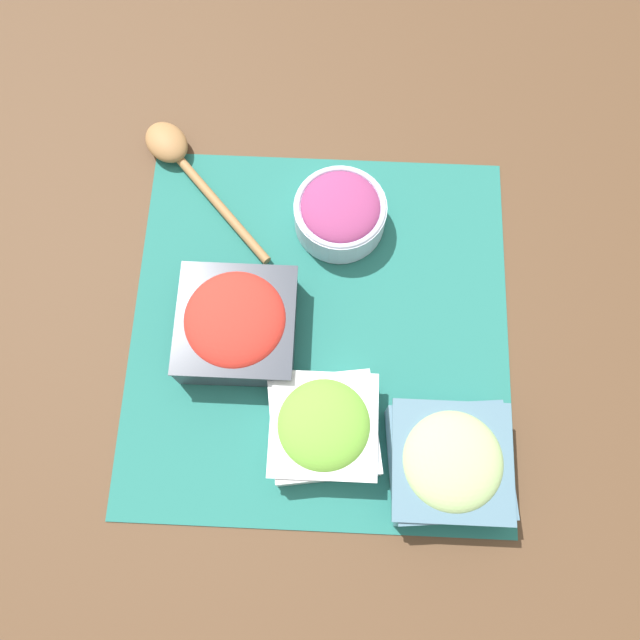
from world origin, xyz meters
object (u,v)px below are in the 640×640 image
(onion_bowl, at_px, (340,212))
(lettuce_bowl, at_px, (324,426))
(tomato_bowl, at_px, (237,323))
(cucumber_bowl, at_px, (450,462))
(wooden_spoon, at_px, (179,157))

(onion_bowl, bearing_deg, lettuce_bowl, 178.01)
(tomato_bowl, distance_m, lettuce_bowl, 0.16)
(onion_bowl, bearing_deg, tomato_bowl, 142.59)
(cucumber_bowl, xyz_separation_m, wooden_spoon, (0.39, 0.35, -0.02))
(onion_bowl, xyz_separation_m, cucumber_bowl, (-0.30, -0.13, 0.00))
(cucumber_bowl, bearing_deg, wooden_spoon, 42.14)
(cucumber_bowl, relative_size, lettuce_bowl, 1.04)
(tomato_bowl, relative_size, lettuce_bowl, 1.03)
(tomato_bowl, bearing_deg, lettuce_bowl, -136.95)
(lettuce_bowl, bearing_deg, wooden_spoon, 30.68)
(onion_bowl, relative_size, cucumber_bowl, 0.84)
(lettuce_bowl, xyz_separation_m, wooden_spoon, (0.35, 0.21, -0.02))
(onion_bowl, distance_m, cucumber_bowl, 0.33)
(tomato_bowl, distance_m, wooden_spoon, 0.26)
(tomato_bowl, relative_size, onion_bowl, 1.19)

